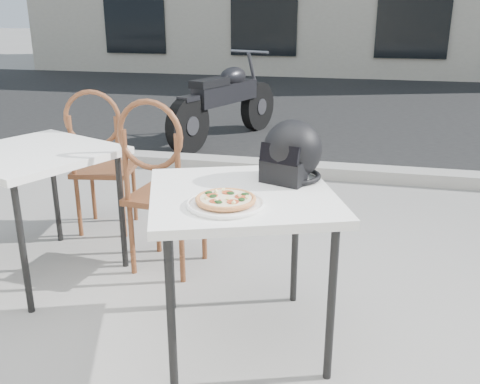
% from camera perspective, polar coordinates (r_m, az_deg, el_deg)
% --- Properties ---
extents(ground, '(80.00, 80.00, 0.00)m').
position_cam_1_polar(ground, '(2.75, -5.93, -16.11)').
color(ground, gray).
rests_on(ground, ground).
extents(street_asphalt, '(30.00, 8.00, 0.00)m').
position_cam_1_polar(street_asphalt, '(9.28, 8.26, 9.01)').
color(street_asphalt, black).
rests_on(street_asphalt, ground).
extents(curb, '(30.00, 0.25, 0.12)m').
position_cam_1_polar(curb, '(5.39, 4.35, 2.59)').
color(curb, '#9B9991').
rests_on(curb, ground).
extents(cafe_table_main, '(1.07, 1.07, 0.79)m').
position_cam_1_polar(cafe_table_main, '(2.46, 0.20, -1.50)').
color(cafe_table_main, white).
rests_on(cafe_table_main, ground).
extents(plate, '(0.43, 0.43, 0.02)m').
position_cam_1_polar(plate, '(2.25, -1.53, -1.26)').
color(plate, white).
rests_on(plate, cafe_table_main).
extents(pizza, '(0.31, 0.31, 0.03)m').
position_cam_1_polar(pizza, '(2.24, -1.53, -0.75)').
color(pizza, '#D98D4F').
rests_on(pizza, plate).
extents(helmet, '(0.37, 0.38, 0.29)m').
position_cam_1_polar(helmet, '(2.59, 5.52, 4.13)').
color(helmet, black).
rests_on(helmet, cafe_table_main).
extents(cafe_chair_main, '(0.47, 0.47, 1.11)m').
position_cam_1_polar(cafe_chair_main, '(3.23, -8.50, 1.46)').
color(cafe_chair_main, brown).
rests_on(cafe_chair_main, ground).
extents(cafe_table_side, '(1.09, 1.09, 0.79)m').
position_cam_1_polar(cafe_table_side, '(3.39, -21.11, 2.99)').
color(cafe_table_side, white).
rests_on(cafe_table_side, ground).
extents(cafe_chair_side, '(0.47, 0.47, 1.07)m').
position_cam_1_polar(cafe_chair_side, '(3.94, -14.69, 3.91)').
color(cafe_chair_side, brown).
rests_on(cafe_chair_side, ground).
extents(motorcycle, '(0.89, 2.07, 1.07)m').
position_cam_1_polar(motorcycle, '(6.70, -1.50, 9.48)').
color(motorcycle, black).
rests_on(motorcycle, street_asphalt).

